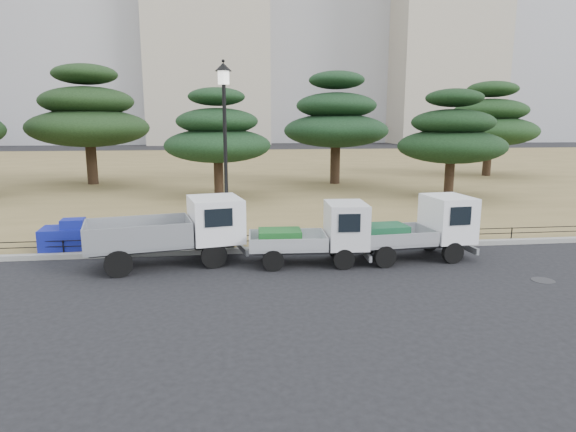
{
  "coord_description": "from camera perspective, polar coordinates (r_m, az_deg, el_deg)",
  "views": [
    {
      "loc": [
        -1.81,
        -12.57,
        4.19
      ],
      "look_at": [
        0.0,
        2.0,
        1.3
      ],
      "focal_mm": 30.0,
      "sensor_mm": 36.0,
      "label": 1
    }
  ],
  "objects": [
    {
      "name": "ground",
      "position": [
        13.37,
        1.06,
        -7.12
      ],
      "size": [
        220.0,
        220.0,
        0.0
      ],
      "primitive_type": "plane",
      "color": "black"
    },
    {
      "name": "lawn",
      "position": [
        43.4,
        -4.68,
        5.65
      ],
      "size": [
        120.0,
        56.0,
        0.15
      ],
      "primitive_type": "cube",
      "color": "olive",
      "rests_on": "ground"
    },
    {
      "name": "curb",
      "position": [
        15.82,
        -0.27,
        -3.92
      ],
      "size": [
        120.0,
        0.25,
        0.16
      ],
      "primitive_type": "cube",
      "color": "gray",
      "rests_on": "ground"
    },
    {
      "name": "truck_large",
      "position": [
        14.62,
        -13.16,
        -1.44
      ],
      "size": [
        4.71,
        2.62,
        1.94
      ],
      "rotation": [
        0.0,
        0.0,
        0.21
      ],
      "color": "black",
      "rests_on": "ground"
    },
    {
      "name": "truck_kei_front",
      "position": [
        14.34,
        3.53,
        -2.11
      ],
      "size": [
        3.53,
        1.65,
        1.83
      ],
      "rotation": [
        0.0,
        0.0,
        -0.05
      ],
      "color": "black",
      "rests_on": "ground"
    },
    {
      "name": "truck_kei_rear",
      "position": [
        15.39,
        15.39,
        -1.37
      ],
      "size": [
        3.8,
        1.89,
        1.93
      ],
      "rotation": [
        0.0,
        0.0,
        0.09
      ],
      "color": "black",
      "rests_on": "ground"
    },
    {
      "name": "street_lamp",
      "position": [
        15.47,
        -7.51,
        10.63
      ],
      "size": [
        0.52,
        0.52,
        5.81
      ],
      "color": "black",
      "rests_on": "lawn"
    },
    {
      "name": "pipe_fence",
      "position": [
        15.87,
        -0.33,
        -2.53
      ],
      "size": [
        38.0,
        0.04,
        0.4
      ],
      "color": "black",
      "rests_on": "lawn"
    },
    {
      "name": "tarp_pile",
      "position": [
        17.11,
        -24.74,
        -2.21
      ],
      "size": [
        1.57,
        1.21,
        0.99
      ],
      "rotation": [
        0.0,
        0.0,
        0.09
      ],
      "color": "#131C93",
      "rests_on": "lawn"
    },
    {
      "name": "manhole",
      "position": [
        14.69,
        27.98,
        -6.76
      ],
      "size": [
        0.6,
        0.6,
        0.01
      ],
      "primitive_type": "cylinder",
      "color": "#2D2D30",
      "rests_on": "ground"
    },
    {
      "name": "pine_west_near",
      "position": [
        34.06,
        -22.61,
        10.89
      ],
      "size": [
        7.62,
        7.62,
        7.62
      ],
      "color": "black",
      "rests_on": "lawn"
    },
    {
      "name": "pine_center_left",
      "position": [
        26.35,
        -8.35,
        9.53
      ],
      "size": [
        5.72,
        5.72,
        5.81
      ],
      "color": "black",
      "rests_on": "lawn"
    },
    {
      "name": "pine_center_right",
      "position": [
        31.95,
        5.7,
        11.33
      ],
      "size": [
        6.8,
        6.8,
        7.22
      ],
      "color": "black",
      "rests_on": "lawn"
    },
    {
      "name": "pine_east_near",
      "position": [
        27.34,
        18.86,
        9.02
      ],
      "size": [
        5.68,
        5.68,
        5.74
      ],
      "color": "black",
      "rests_on": "lawn"
    },
    {
      "name": "pine_east_far",
      "position": [
        39.55,
        22.84,
        10.25
      ],
      "size": [
        6.94,
        6.94,
        6.97
      ],
      "color": "black",
      "rests_on": "lawn"
    },
    {
      "name": "tower_east",
      "position": [
        105.28,
        17.73,
        21.47
      ],
      "size": [
        20.0,
        18.0,
        48.0
      ],
      "primitive_type": "cube",
      "color": "#AAA08C",
      "rests_on": "ground"
    }
  ]
}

